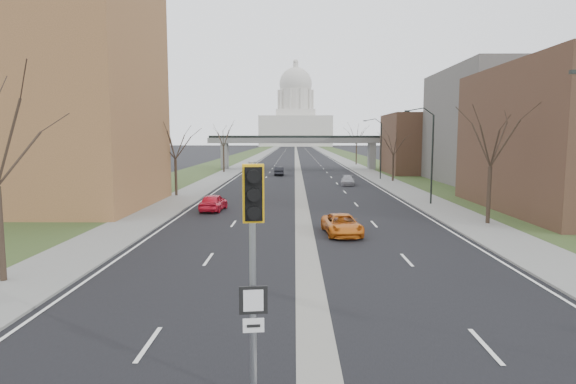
{
  "coord_description": "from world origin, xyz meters",
  "views": [
    {
      "loc": [
        -0.65,
        -11.67,
        6.16
      ],
      "look_at": [
        -0.96,
        11.17,
        3.55
      ],
      "focal_mm": 30.0,
      "sensor_mm": 36.0,
      "label": 1
    }
  ],
  "objects_px": {
    "car_left_far": "(279,171)",
    "car_right_mid": "(348,180)",
    "signal_pole_median": "(253,240)",
    "car_left_near": "(213,202)",
    "car_right_near": "(342,225)"
  },
  "relations": [
    {
      "from": "car_left_far",
      "to": "car_right_mid",
      "type": "bearing_deg",
      "value": 120.93
    },
    {
      "from": "signal_pole_median",
      "to": "car_left_far",
      "type": "height_order",
      "value": "signal_pole_median"
    },
    {
      "from": "signal_pole_median",
      "to": "car_right_mid",
      "type": "relative_size",
      "value": 1.34
    },
    {
      "from": "signal_pole_median",
      "to": "car_left_near",
      "type": "relative_size",
      "value": 1.32
    },
    {
      "from": "car_right_mid",
      "to": "car_left_near",
      "type": "bearing_deg",
      "value": -115.33
    },
    {
      "from": "car_left_near",
      "to": "car_right_mid",
      "type": "height_order",
      "value": "car_left_near"
    },
    {
      "from": "signal_pole_median",
      "to": "car_right_near",
      "type": "xyz_separation_m",
      "value": [
        3.92,
        19.75,
        -3.28
      ]
    },
    {
      "from": "signal_pole_median",
      "to": "car_left_near",
      "type": "distance_m",
      "value": 30.28
    },
    {
      "from": "car_left_far",
      "to": "car_right_mid",
      "type": "relative_size",
      "value": 0.99
    },
    {
      "from": "car_right_mid",
      "to": "car_left_far",
      "type": "bearing_deg",
      "value": 127.51
    },
    {
      "from": "car_left_far",
      "to": "car_right_near",
      "type": "distance_m",
      "value": 47.61
    },
    {
      "from": "car_left_near",
      "to": "car_left_far",
      "type": "xyz_separation_m",
      "value": [
        4.35,
        37.51,
        -0.04
      ]
    },
    {
      "from": "car_left_near",
      "to": "car_left_far",
      "type": "distance_m",
      "value": 37.76
    },
    {
      "from": "car_left_far",
      "to": "car_right_near",
      "type": "bearing_deg",
      "value": 96.57
    },
    {
      "from": "signal_pole_median",
      "to": "car_right_mid",
      "type": "bearing_deg",
      "value": 73.9
    }
  ]
}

